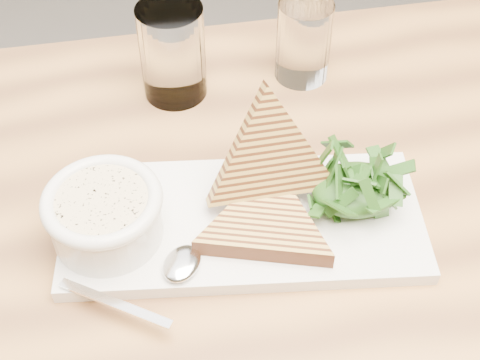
{
  "coord_description": "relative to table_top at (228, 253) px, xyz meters",
  "views": [
    {
      "loc": [
        -0.13,
        -0.36,
        1.29
      ],
      "look_at": [
        -0.06,
        0.09,
        0.79
      ],
      "focal_mm": 50.0,
      "sensor_mm": 36.0,
      "label": 1
    }
  ],
  "objects": [
    {
      "name": "platter",
      "position": [
        0.02,
        0.02,
        0.03
      ],
      "size": [
        0.38,
        0.2,
        0.02
      ],
      "primitive_type": "cube",
      "rotation": [
        0.0,
        0.0,
        -0.09
      ],
      "color": "white",
      "rests_on": "table_top"
    },
    {
      "name": "spoon_handle",
      "position": [
        -0.11,
        -0.07,
        0.04
      ],
      "size": [
        0.1,
        0.07,
        0.0
      ],
      "primitive_type": "cube",
      "rotation": [
        0.0,
        0.0,
        -0.56
      ],
      "color": "silver",
      "rests_on": "platter"
    },
    {
      "name": "arugula_pile",
      "position": [
        0.14,
        0.02,
        0.06
      ],
      "size": [
        0.11,
        0.1,
        0.05
      ],
      "primitive_type": null,
      "color": "#31541E",
      "rests_on": "platter"
    },
    {
      "name": "soup_bowl",
      "position": [
        -0.12,
        0.02,
        0.06
      ],
      "size": [
        0.11,
        0.11,
        0.04
      ],
      "primitive_type": "cylinder",
      "color": "white",
      "rests_on": "platter"
    },
    {
      "name": "glass_near",
      "position": [
        -0.03,
        0.24,
        0.08
      ],
      "size": [
        0.08,
        0.08,
        0.12
      ],
      "primitive_type": "cylinder",
      "color": "white",
      "rests_on": "table_top"
    },
    {
      "name": "soup",
      "position": [
        -0.12,
        0.02,
        0.08
      ],
      "size": [
        0.09,
        0.09,
        0.01
      ],
      "primitive_type": "cylinder",
      "color": "beige",
      "rests_on": "soup_bowl"
    },
    {
      "name": "salad_base",
      "position": [
        0.14,
        0.02,
        0.05
      ],
      "size": [
        0.09,
        0.07,
        0.04
      ],
      "primitive_type": "ellipsoid",
      "color": "#12410D",
      "rests_on": "platter"
    },
    {
      "name": "spoon_bowl",
      "position": [
        -0.05,
        -0.04,
        0.04
      ],
      "size": [
        0.05,
        0.06,
        0.01
      ],
      "primitive_type": "ellipsoid",
      "rotation": [
        0.0,
        0.0,
        -0.56
      ],
      "color": "silver",
      "rests_on": "platter"
    },
    {
      "name": "table_top",
      "position": [
        0.0,
        0.0,
        0.0
      ],
      "size": [
        1.16,
        0.8,
        0.04
      ],
      "primitive_type": "cube",
      "rotation": [
        0.0,
        0.0,
        0.04
      ],
      "color": "#AE763C",
      "rests_on": "ground"
    },
    {
      "name": "glass_far",
      "position": [
        0.13,
        0.25,
        0.07
      ],
      "size": [
        0.07,
        0.07,
        0.1
      ],
      "primitive_type": "cylinder",
      "color": "white",
      "rests_on": "table_top"
    },
    {
      "name": "sandwich_flat",
      "position": [
        0.04,
        -0.0,
        0.05
      ],
      "size": [
        0.19,
        0.19,
        0.02
      ],
      "primitive_type": null,
      "rotation": [
        0.0,
        0.0,
        -0.27
      ],
      "color": "#BB9143",
      "rests_on": "platter"
    },
    {
      "name": "bowl_rim",
      "position": [
        -0.12,
        0.02,
        0.09
      ],
      "size": [
        0.12,
        0.12,
        0.01
      ],
      "primitive_type": "torus",
      "color": "white",
      "rests_on": "soup_bowl"
    },
    {
      "name": "sandwich_lean",
      "position": [
        0.05,
        0.05,
        0.09
      ],
      "size": [
        0.16,
        0.15,
        0.18
      ],
      "primitive_type": null,
      "rotation": [
        1.17,
        0.0,
        0.05
      ],
      "color": "#BB9143",
      "rests_on": "sandwich_flat"
    }
  ]
}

